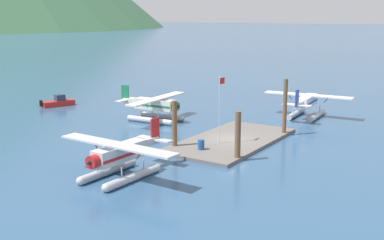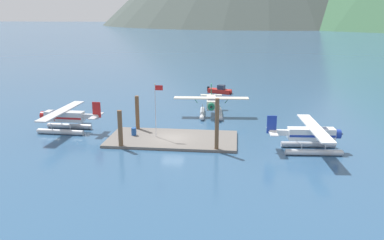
{
  "view_description": "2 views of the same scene",
  "coord_description": "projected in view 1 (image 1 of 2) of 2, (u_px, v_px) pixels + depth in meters",
  "views": [
    {
      "loc": [
        -39.74,
        -21.19,
        11.92
      ],
      "look_at": [
        -1.64,
        3.36,
        2.06
      ],
      "focal_mm": 45.54,
      "sensor_mm": 36.0,
      "label": 1
    },
    {
      "loc": [
        7.08,
        -42.49,
        14.13
      ],
      "look_at": [
        2.16,
        0.82,
        2.26
      ],
      "focal_mm": 36.92,
      "sensor_mm": 36.0,
      "label": 2
    }
  ],
  "objects": [
    {
      "name": "seaplane_silver_port_fwd",
      "position": [
        120.0,
        158.0,
        35.87
      ],
      "size": [
        7.98,
        10.44,
        3.84
      ],
      "color": "#B7BABF",
      "rests_on": "ground"
    },
    {
      "name": "flagpole",
      "position": [
        220.0,
        102.0,
        44.12
      ],
      "size": [
        0.95,
        0.1,
        6.19
      ],
      "color": "silver",
      "rests_on": "dock_platform"
    },
    {
      "name": "piling_near_right",
      "position": [
        285.0,
        108.0,
        48.36
      ],
      "size": [
        0.42,
        0.42,
        5.72
      ],
      "primitive_type": "cylinder",
      "color": "brown",
      "rests_on": "ground"
    },
    {
      "name": "boat_red_open_north",
      "position": [
        59.0,
        102.0,
        64.72
      ],
      "size": [
        4.66,
        2.88,
        1.5
      ],
      "color": "#B2231E",
      "rests_on": "ground"
    },
    {
      "name": "seaplane_white_stbd_aft",
      "position": [
        307.0,
        104.0,
        57.34
      ],
      "size": [
        7.97,
        10.47,
        3.84
      ],
      "color": "#B7BABF",
      "rests_on": "ground"
    },
    {
      "name": "ground_plane",
      "position": [
        231.0,
        142.0,
        46.39
      ],
      "size": [
        1200.0,
        1200.0,
        0.0
      ],
      "primitive_type": "plane",
      "color": "#2D5175"
    },
    {
      "name": "piling_far_left",
      "position": [
        175.0,
        125.0,
        43.62
      ],
      "size": [
        0.48,
        0.48,
        4.42
      ],
      "primitive_type": "cylinder",
      "color": "brown",
      "rests_on": "ground"
    },
    {
      "name": "dock_platform",
      "position": [
        231.0,
        141.0,
        46.36
      ],
      "size": [
        14.67,
        7.27,
        0.3
      ],
      "primitive_type": "cube",
      "color": "#66605B",
      "rests_on": "ground"
    },
    {
      "name": "piling_near_left",
      "position": [
        238.0,
        136.0,
        40.01
      ],
      "size": [
        0.49,
        0.49,
        4.2
      ],
      "primitive_type": "cylinder",
      "color": "brown",
      "rests_on": "ground"
    },
    {
      "name": "fuel_drum",
      "position": [
        201.0,
        145.0,
        42.68
      ],
      "size": [
        0.62,
        0.62,
        0.88
      ],
      "color": "#1E4C99",
      "rests_on": "dock_platform"
    },
    {
      "name": "seaplane_cream_bow_right",
      "position": [
        155.0,
        107.0,
        55.26
      ],
      "size": [
        10.47,
        7.97,
        3.84
      ],
      "color": "#B7BABF",
      "rests_on": "ground"
    }
  ]
}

